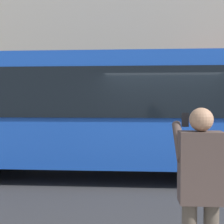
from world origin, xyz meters
TOP-DOWN VIEW (x-y plane):
  - ground_plane at (0.00, 0.00)m, footprint 60.00×60.00m
  - building_facade_far at (-0.02, -6.80)m, footprint 28.00×1.55m
  - red_bus at (1.40, -0.66)m, footprint 9.05×2.54m
  - pedestrian_photographer at (-0.02, 4.43)m, footprint 0.53×0.52m

SIDE VIEW (x-z plane):
  - ground_plane at x=0.00m, z-range 0.00..0.00m
  - pedestrian_photographer at x=-0.02m, z-range 0.29..1.99m
  - red_bus at x=1.40m, z-range 0.14..3.22m
  - building_facade_far at x=-0.02m, z-range -0.01..11.99m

